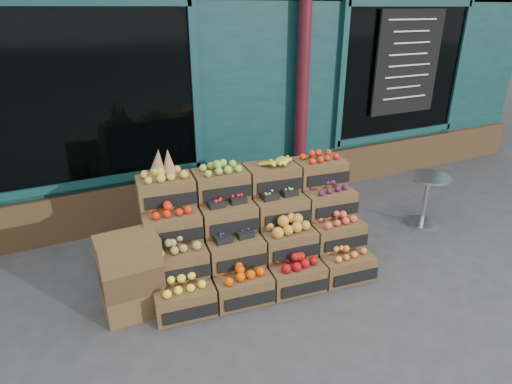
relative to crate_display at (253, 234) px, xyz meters
name	(u,v)px	position (x,y,z in m)	size (l,w,h in m)	color
ground	(302,285)	(0.33, -0.51, -0.45)	(60.00, 60.00, 0.00)	#373739
shop_facade	(159,26)	(0.33, 4.60, 1.95)	(12.00, 6.24, 4.80)	#0E3232
crate_display	(253,234)	(0.00, 0.00, 0.00)	(2.43, 1.39, 1.45)	brown
spare_crates	(131,276)	(-1.35, -0.15, -0.04)	(0.56, 0.39, 0.82)	brown
bistro_table	(426,194)	(2.54, -0.03, -0.01)	(0.56, 0.56, 0.70)	silver
shopkeeper	(61,152)	(-1.70, 2.37, 0.49)	(0.69, 0.45, 1.88)	#1D6725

